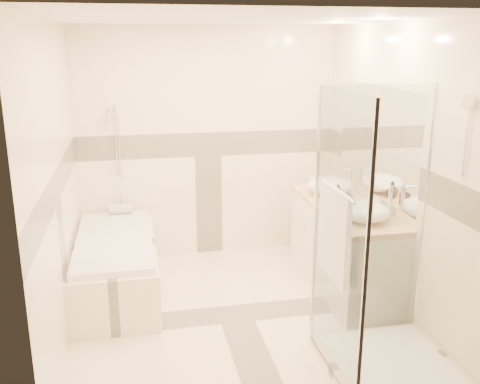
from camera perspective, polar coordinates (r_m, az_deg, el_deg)
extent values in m
cube|color=#F3DEC1|center=(4.87, -0.58, -12.90)|extent=(2.80, 3.00, 0.01)
cube|color=white|center=(4.28, -0.67, 18.09)|extent=(2.80, 3.00, 0.01)
cube|color=#F8E4C6|center=(5.86, -3.44, 5.09)|extent=(2.80, 0.01, 2.50)
cube|color=#F8E4C6|center=(3.01, 4.86, -5.31)|extent=(2.80, 0.01, 2.50)
cube|color=#F8E4C6|center=(4.37, -19.00, 0.58)|extent=(0.01, 3.00, 2.50)
cube|color=#F8E4C6|center=(4.87, 15.86, 2.32)|extent=(0.01, 3.00, 2.50)
cube|color=white|center=(5.08, 14.32, 5.29)|extent=(0.01, 1.60, 1.00)
cylinder|color=silver|center=(5.75, -13.10, 5.53)|extent=(0.02, 0.02, 0.70)
cube|color=#F8E4C6|center=(5.28, -13.07, -7.90)|extent=(0.75, 1.70, 0.50)
cube|color=white|center=(5.17, -13.26, -5.05)|extent=(0.69, 1.60, 0.06)
ellipsoid|color=white|center=(5.19, -13.23, -5.57)|extent=(0.56, 1.40, 0.16)
cube|color=white|center=(5.26, 10.95, -6.07)|extent=(0.55, 1.60, 0.80)
cylinder|color=silver|center=(4.76, 9.62, -6.44)|extent=(0.01, 0.24, 0.01)
cylinder|color=silver|center=(5.46, 6.63, -3.38)|extent=(0.01, 0.24, 0.01)
cube|color=#EBB97C|center=(5.12, 11.20, -1.65)|extent=(0.57, 1.62, 0.05)
cube|color=#F8E4C6|center=(4.27, 15.56, -17.32)|extent=(0.90, 0.90, 0.08)
cube|color=white|center=(4.25, 15.60, -16.80)|extent=(0.80, 0.80, 0.01)
cube|color=white|center=(3.65, 10.45, -5.23)|extent=(0.01, 0.90, 2.00)
cube|color=white|center=(4.20, 13.85, -2.60)|extent=(0.90, 0.01, 2.00)
cylinder|color=silver|center=(3.26, 13.29, -7.97)|extent=(0.03, 0.03, 2.00)
cylinder|color=silver|center=(4.04, 8.02, -3.03)|extent=(0.03, 0.03, 2.00)
cylinder|color=silver|center=(4.41, 19.11, -2.14)|extent=(0.03, 0.03, 2.00)
cylinder|color=silver|center=(3.84, 23.20, 8.83)|extent=(0.03, 0.10, 0.10)
cylinder|color=silver|center=(3.52, 10.19, 0.19)|extent=(0.02, 0.60, 0.02)
cube|color=silver|center=(3.61, 9.97, -4.40)|extent=(0.04, 0.48, 0.62)
ellipsoid|color=white|center=(5.43, 9.49, 0.69)|extent=(0.44, 0.44, 0.18)
ellipsoid|color=white|center=(4.68, 13.18, -2.03)|extent=(0.42, 0.42, 0.17)
cylinder|color=silver|center=(5.51, 11.70, 1.21)|extent=(0.03, 0.03, 0.26)
cylinder|color=silver|center=(5.46, 11.31, 2.32)|extent=(0.09, 0.02, 0.02)
cylinder|color=silver|center=(4.76, 15.70, -1.10)|extent=(0.03, 0.03, 0.30)
cylinder|color=silver|center=(4.70, 15.23, 0.35)|extent=(0.11, 0.03, 0.03)
imported|color=black|center=(5.00, 11.47, -0.81)|extent=(0.10, 0.10, 0.17)
imported|color=black|center=(5.23, 10.39, -0.06)|extent=(0.16, 0.16, 0.16)
cube|color=silver|center=(5.68, 8.56, 0.91)|extent=(0.19, 0.29, 0.09)
cylinder|color=silver|center=(5.84, -12.57, -1.73)|extent=(0.24, 0.11, 0.11)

